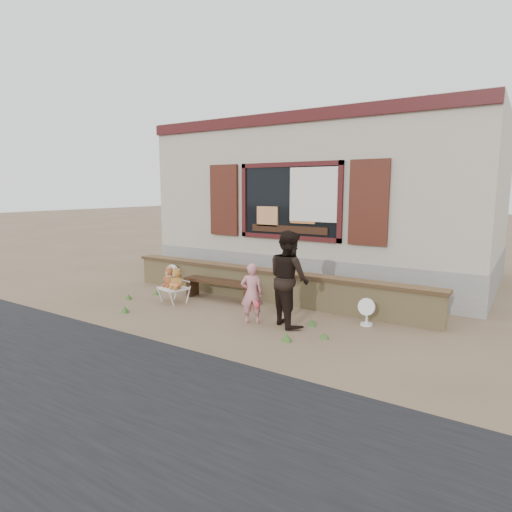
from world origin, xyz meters
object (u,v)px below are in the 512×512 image
Objects in this scene: teddy_bear_right at (177,278)px; bench at (220,285)px; folding_chair at (174,289)px; adult at (289,278)px; teddy_bear_left at (170,276)px; child at (252,293)px.

bench is at bearing 66.93° from teddy_bear_right.
teddy_bear_right reaches higher than folding_chair.
teddy_bear_left is at bearing 32.68° from adult.
bench is 0.92m from teddy_bear_right.
teddy_bear_right reaches higher than teddy_bear_left.
folding_chair is at bearing -180.00° from teddy_bear_right.
teddy_bear_right is (-0.53, -0.72, 0.22)m from bench.
teddy_bear_left is (-0.14, 0.03, 0.24)m from folding_chair.
teddy_bear_right is at bearing 0.00° from folding_chair.
bench is 4.05× the size of teddy_bear_left.
teddy_bear_left is at bearing -143.77° from bench.
bench is at bearing 59.18° from folding_chair.
folding_chair is 0.27m from teddy_bear_left.
teddy_bear_right is at bearing -0.00° from teddy_bear_left.
bench is 2.74× the size of folding_chair.
child is (1.96, -0.23, -0.00)m from teddy_bear_right.
folding_chair is 0.58× the size of child.
adult is (0.59, 0.26, 0.29)m from child.
teddy_bear_right is 0.26× the size of adult.
teddy_bear_left is 2.84m from adult.
folding_chair is 2.74m from adult.
adult is at bearing 172.72° from child.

